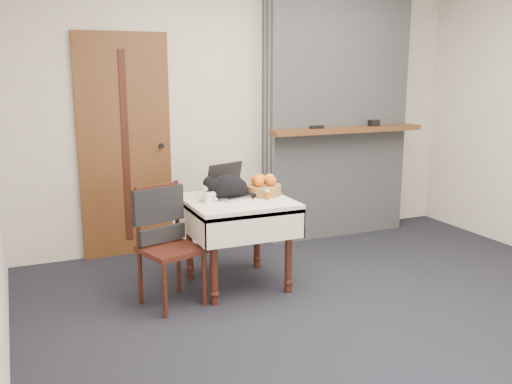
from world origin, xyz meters
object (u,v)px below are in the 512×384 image
(cat, at_px, (228,187))
(chair, at_px, (164,228))
(cream_jar, at_px, (208,197))
(side_table, at_px, (237,213))
(door, at_px, (125,147))
(fruit_basket, at_px, (264,187))
(laptop, at_px, (231,188))
(pill_bottle, at_px, (267,195))

(cat, height_order, chair, cat)
(cat, xyz_separation_m, cream_jar, (-0.18, -0.05, -0.05))
(side_table, xyz_separation_m, chair, (-0.60, -0.09, -0.03))
(door, bearing_deg, fruit_basket, -50.46)
(side_table, relative_size, fruit_basket, 2.77)
(door, xyz_separation_m, chair, (0.03, -1.21, -0.44))
(laptop, height_order, pill_bottle, laptop)
(laptop, distance_m, chair, 0.67)
(laptop, distance_m, cream_jar, 0.28)
(fruit_basket, bearing_deg, laptop, 165.82)
(fruit_basket, bearing_deg, chair, -170.28)
(cream_jar, bearing_deg, fruit_basket, 9.16)
(cream_jar, distance_m, fruit_basket, 0.50)
(fruit_basket, height_order, chair, chair)
(side_table, distance_m, pill_bottle, 0.28)
(cat, distance_m, cream_jar, 0.19)
(laptop, relative_size, cat, 0.94)
(laptop, xyz_separation_m, cream_jar, (-0.24, -0.14, -0.02))
(door, bearing_deg, pill_bottle, -56.24)
(door, xyz_separation_m, laptop, (0.63, -1.00, -0.24))
(cream_jar, bearing_deg, cat, 15.20)
(cream_jar, height_order, fruit_basket, fruit_basket)
(laptop, xyz_separation_m, cat, (-0.06, -0.09, 0.03))
(cat, xyz_separation_m, chair, (-0.54, -0.12, -0.24))
(door, relative_size, cream_jar, 25.55)
(door, height_order, fruit_basket, door)
(side_table, bearing_deg, fruit_basket, 12.78)
(laptop, xyz_separation_m, pill_bottle, (0.20, -0.24, -0.02))
(cream_jar, bearing_deg, door, 108.82)
(laptop, height_order, chair, laptop)
(cat, bearing_deg, side_table, -32.03)
(door, distance_m, fruit_basket, 1.40)
(door, xyz_separation_m, cream_jar, (0.39, -1.15, -0.26))
(pill_bottle, bearing_deg, side_table, 149.12)
(cream_jar, height_order, pill_bottle, same)
(door, height_order, cream_jar, door)
(laptop, bearing_deg, door, 101.15)
(side_table, height_order, pill_bottle, pill_bottle)
(fruit_basket, bearing_deg, pill_bottle, -105.42)
(cat, distance_m, fruit_basket, 0.31)
(chair, bearing_deg, side_table, -9.10)
(laptop, height_order, cat, laptop)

